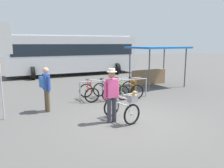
# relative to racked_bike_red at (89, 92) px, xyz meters

# --- Properties ---
(ground_plane) EXTENTS (80.00, 80.00, 0.00)m
(ground_plane) POSITION_rel_racked_bike_red_xyz_m (0.56, -3.11, -0.37)
(ground_plane) COLOR #514F4C
(bike_rack_rail) EXTENTS (3.21, 0.12, 0.88)m
(bike_rack_rail) POSITION_rel_racked_bike_red_xyz_m (1.15, -0.20, 0.30)
(bike_rack_rail) COLOR #99999E
(bike_rack_rail) RESTS_ON ground
(racked_bike_red) EXTENTS (0.67, 1.13, 0.98)m
(racked_bike_red) POSITION_rel_racked_bike_red_xyz_m (0.00, 0.00, 0.00)
(racked_bike_red) COLOR black
(racked_bike_red) RESTS_ON ground
(racked_bike_black) EXTENTS (0.78, 1.16, 0.97)m
(racked_bike_black) POSITION_rel_racked_bike_red_xyz_m (0.70, -0.01, 0.00)
(racked_bike_black) COLOR black
(racked_bike_black) RESTS_ON ground
(racked_bike_lime) EXTENTS (0.67, 1.10, 0.97)m
(racked_bike_lime) POSITION_rel_racked_bike_red_xyz_m (1.40, -0.03, 0.00)
(racked_bike_lime) COLOR black
(racked_bike_lime) RESTS_ON ground
(racked_bike_orange) EXTENTS (0.67, 1.09, 0.97)m
(racked_bike_orange) POSITION_rel_racked_bike_red_xyz_m (2.10, -0.04, 0.00)
(racked_bike_orange) COLOR black
(racked_bike_orange) RESTS_ON ground
(featured_bicycle) EXTENTS (0.96, 1.26, 1.09)m
(featured_bicycle) POSITION_rel_racked_bike_red_xyz_m (0.36, -3.10, 0.12)
(featured_bicycle) COLOR black
(featured_bicycle) RESTS_ON ground
(person_with_featured_bike) EXTENTS (0.53, 0.32, 1.72)m
(person_with_featured_bike) POSITION_rel_racked_bike_red_xyz_m (-0.02, -3.04, 0.58)
(person_with_featured_bike) COLOR #383842
(person_with_featured_bike) RESTS_ON ground
(pedestrian_with_backpack) EXTENTS (0.39, 0.52, 1.64)m
(pedestrian_with_backpack) POSITION_rel_racked_bike_red_xyz_m (-1.88, -1.11, 0.57)
(pedestrian_with_backpack) COLOR brown
(pedestrian_with_backpack) RESTS_ON ground
(bus_distant) EXTENTS (10.19, 4.03, 3.08)m
(bus_distant) POSITION_rel_racked_bike_red_xyz_m (0.90, 8.45, 1.37)
(bus_distant) COLOR silver
(bus_distant) RESTS_ON ground
(market_stall) EXTENTS (3.43, 2.77, 2.30)m
(market_stall) POSITION_rel_racked_bike_red_xyz_m (4.47, 2.12, 1.03)
(market_stall) COLOR #4C4C51
(market_stall) RESTS_ON ground
(banner_flag) EXTENTS (0.45, 0.05, 3.20)m
(banner_flag) POSITION_rel_racked_bike_red_xyz_m (-3.16, -1.57, 1.86)
(banner_flag) COLOR #B2B2B7
(banner_flag) RESTS_ON ground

